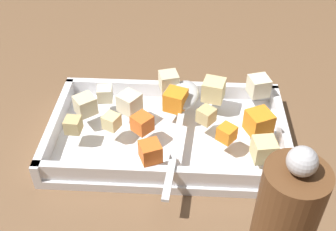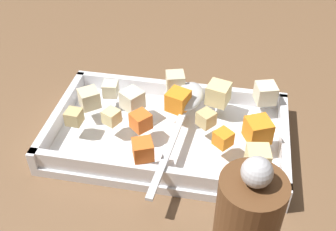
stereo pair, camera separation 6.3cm
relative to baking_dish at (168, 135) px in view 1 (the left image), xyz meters
name	(u,v)px [view 1 (the left image)]	position (x,y,z in m)	size (l,w,h in m)	color
ground_plane	(156,142)	(0.02, 0.00, -0.01)	(4.00, 4.00, 0.00)	brown
baking_dish	(168,135)	(0.00, 0.00, 0.00)	(0.37, 0.21, 0.04)	silver
carrot_chunk_heap_side	(259,122)	(-0.13, 0.02, 0.05)	(0.03, 0.03, 0.03)	orange
carrot_chunk_front_center	(147,151)	(0.02, 0.08, 0.04)	(0.03, 0.03, 0.03)	orange
carrot_chunk_near_spoon	(142,123)	(0.04, 0.02, 0.04)	(0.03, 0.03, 0.03)	orange
carrot_chunk_back_center	(227,133)	(-0.09, 0.04, 0.04)	(0.02, 0.02, 0.02)	orange
carrot_chunk_center	(176,100)	(-0.01, -0.03, 0.05)	(0.03, 0.03, 0.03)	orange
potato_chunk_mid_left	(169,81)	(0.00, -0.08, 0.04)	(0.03, 0.03, 0.03)	beige
potato_chunk_corner_nw	(112,121)	(0.08, 0.02, 0.04)	(0.02, 0.02, 0.02)	#E0CC89
potato_chunk_corner_ne	(264,149)	(-0.14, 0.07, 0.04)	(0.03, 0.03, 0.03)	#E0CC89
potato_chunk_under_handle	(214,90)	(-0.07, -0.06, 0.05)	(0.03, 0.03, 0.03)	#E0CC89
potato_chunk_rim_edge	(105,94)	(0.10, -0.05, 0.04)	(0.02, 0.02, 0.02)	beige
potato_chunk_near_right	(206,115)	(-0.06, 0.00, 0.04)	(0.02, 0.02, 0.02)	tan
potato_chunk_far_right	(73,125)	(0.14, 0.03, 0.04)	(0.02, 0.02, 0.02)	tan
potato_chunk_mid_right	(259,86)	(-0.15, -0.08, 0.05)	(0.03, 0.03, 0.03)	beige
potato_chunk_near_left	(85,105)	(0.13, -0.01, 0.04)	(0.03, 0.03, 0.03)	beige
parsnip_chunk_corner_sw	(129,103)	(0.06, -0.02, 0.04)	(0.03, 0.03, 0.03)	beige
serving_spoon	(183,100)	(-0.02, -0.04, 0.04)	(0.05, 0.25, 0.02)	silver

